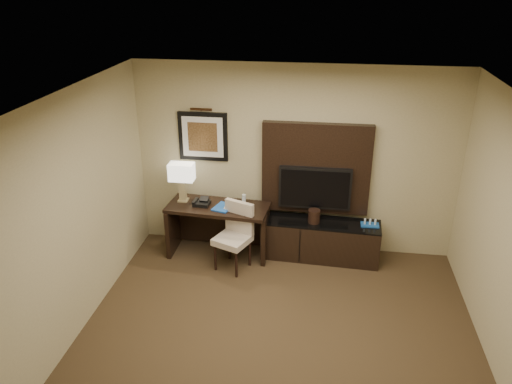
% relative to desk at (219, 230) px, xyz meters
% --- Properties ---
extents(floor, '(4.50, 5.00, 0.01)m').
position_rel_desk_xyz_m(floor, '(1.04, -2.11, -0.39)').
color(floor, '#372819').
rests_on(floor, ground).
extents(ceiling, '(4.50, 5.00, 0.01)m').
position_rel_desk_xyz_m(ceiling, '(1.04, -2.11, 2.32)').
color(ceiling, silver).
rests_on(ceiling, wall_back).
extents(wall_back, '(4.50, 0.01, 2.70)m').
position_rel_desk_xyz_m(wall_back, '(1.04, 0.39, 0.97)').
color(wall_back, tan).
rests_on(wall_back, floor).
extents(wall_left, '(0.01, 5.00, 2.70)m').
position_rel_desk_xyz_m(wall_left, '(-1.21, -2.11, 0.97)').
color(wall_left, tan).
rests_on(wall_left, floor).
extents(desk, '(1.46, 0.71, 0.76)m').
position_rel_desk_xyz_m(desk, '(0.00, 0.00, 0.00)').
color(desk, black).
rests_on(desk, floor).
extents(credenza, '(1.67, 0.54, 0.57)m').
position_rel_desk_xyz_m(credenza, '(1.45, 0.09, -0.10)').
color(credenza, black).
rests_on(credenza, floor).
extents(tv_wall_panel, '(1.50, 0.12, 1.30)m').
position_rel_desk_xyz_m(tv_wall_panel, '(1.34, 0.33, 0.89)').
color(tv_wall_panel, black).
rests_on(tv_wall_panel, wall_back).
extents(tv, '(1.00, 0.08, 0.60)m').
position_rel_desk_xyz_m(tv, '(1.34, 0.23, 0.64)').
color(tv, black).
rests_on(tv, tv_wall_panel).
extents(artwork, '(0.70, 0.04, 0.70)m').
position_rel_desk_xyz_m(artwork, '(-0.26, 0.36, 1.27)').
color(artwork, black).
rests_on(artwork, wall_back).
extents(picture_light, '(0.04, 0.04, 0.30)m').
position_rel_desk_xyz_m(picture_light, '(-0.26, 0.33, 1.67)').
color(picture_light, '#3B2313').
rests_on(picture_light, wall_back).
extents(desk_chair, '(0.59, 0.62, 0.89)m').
position_rel_desk_xyz_m(desk_chair, '(0.27, -0.37, 0.07)').
color(desk_chair, beige).
rests_on(desk_chair, floor).
extents(table_lamp, '(0.38, 0.28, 0.56)m').
position_rel_desk_xyz_m(table_lamp, '(-0.53, 0.10, 0.66)').
color(table_lamp, tan).
rests_on(table_lamp, desk).
extents(desk_phone, '(0.23, 0.21, 0.11)m').
position_rel_desk_xyz_m(desk_phone, '(-0.23, -0.00, 0.43)').
color(desk_phone, black).
rests_on(desk_phone, desk).
extents(blue_folder, '(0.30, 0.35, 0.02)m').
position_rel_desk_xyz_m(blue_folder, '(0.09, -0.05, 0.39)').
color(blue_folder, '#1B53B3').
rests_on(blue_folder, desk).
extents(book, '(0.18, 0.03, 0.24)m').
position_rel_desk_xyz_m(book, '(0.11, -0.00, 0.50)').
color(book, tan).
rests_on(book, desk).
extents(water_bottle, '(0.07, 0.07, 0.16)m').
position_rel_desk_xyz_m(water_bottle, '(0.36, 0.07, 0.46)').
color(water_bottle, silver).
rests_on(water_bottle, desk).
extents(ice_bucket, '(0.19, 0.19, 0.19)m').
position_rel_desk_xyz_m(ice_bucket, '(1.35, 0.06, 0.28)').
color(ice_bucket, black).
rests_on(ice_bucket, credenza).
extents(minibar_tray, '(0.25, 0.15, 0.09)m').
position_rel_desk_xyz_m(minibar_tray, '(2.12, 0.08, 0.23)').
color(minibar_tray, '#1953A6').
rests_on(minibar_tray, credenza).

